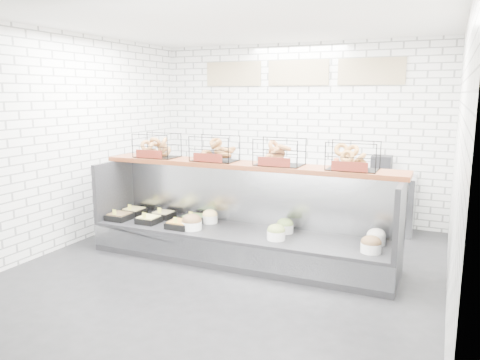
% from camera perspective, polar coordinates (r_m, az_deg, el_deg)
% --- Properties ---
extents(ground, '(5.50, 5.50, 0.00)m').
position_cam_1_polar(ground, '(5.98, -1.30, -10.63)').
color(ground, black).
rests_on(ground, ground).
extents(room_shell, '(5.02, 5.51, 3.01)m').
position_cam_1_polar(room_shell, '(6.13, 1.06, 9.59)').
color(room_shell, white).
rests_on(room_shell, ground).
extents(display_case, '(4.00, 0.90, 1.20)m').
position_cam_1_polar(display_case, '(6.17, -0.06, -6.75)').
color(display_case, black).
rests_on(display_case, ground).
extents(bagel_shelf, '(4.10, 0.50, 0.40)m').
position_cam_1_polar(bagel_shelf, '(6.10, 0.76, 3.16)').
color(bagel_shelf, '#532411').
rests_on(bagel_shelf, display_case).
extents(prep_counter, '(4.00, 0.60, 1.20)m').
position_cam_1_polar(prep_counter, '(8.02, 6.14, -1.70)').
color(prep_counter, '#93969B').
rests_on(prep_counter, ground).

